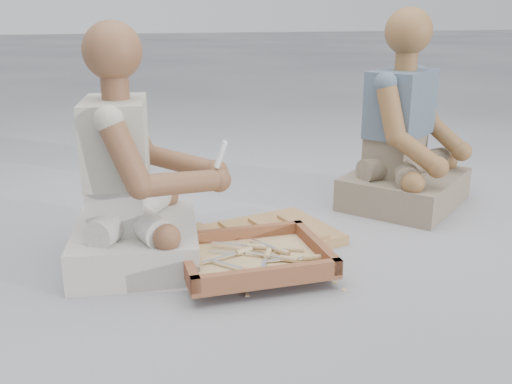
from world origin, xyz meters
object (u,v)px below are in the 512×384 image
object	(u,v)px
tool_tray	(253,258)
companion	(406,142)
carved_panel	(258,238)
craftsman	(132,185)

from	to	relation	value
tool_tray	companion	world-z (taller)	companion
carved_panel	companion	size ratio (longest dim) A/B	0.66
companion	craftsman	bearing A→B (deg)	-25.24
craftsman	companion	xyz separation A→B (m)	(1.43, 0.32, 0.01)
tool_tray	craftsman	size ratio (longest dim) A/B	0.60
craftsman	companion	size ratio (longest dim) A/B	0.95
carved_panel	craftsman	distance (m)	0.61
companion	tool_tray	bearing A→B (deg)	-7.49
carved_panel	tool_tray	distance (m)	0.33
carved_panel	tool_tray	xyz separation A→B (m)	(-0.12, -0.30, 0.05)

